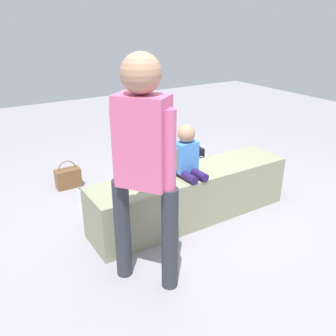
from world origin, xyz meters
TOP-DOWN VIEW (x-y plane):
  - ground_plane at (0.00, 0.00)m, footprint 12.00×12.00m
  - concrete_ledge at (0.00, 0.00)m, footprint 2.06×0.49m
  - child_seated at (-0.09, -0.04)m, footprint 0.28×0.32m
  - adult_standing at (-0.83, -0.57)m, footprint 0.37×0.42m
  - cake_plate at (-0.39, -0.03)m, footprint 0.22×0.22m
  - gift_bag at (0.57, 0.68)m, footprint 0.24×0.08m
  - railing_post at (0.07, 0.95)m, footprint 0.36×0.36m
  - water_bottle_near_gift at (-0.84, 0.88)m, footprint 0.06×0.06m
  - cake_box_white at (-0.53, 0.47)m, footprint 0.33×0.37m
  - handbag_black_leather at (0.87, 1.18)m, footprint 0.31×0.12m
  - handbag_brown_canvas at (-0.83, 1.34)m, footprint 0.29×0.14m

SIDE VIEW (x-z plane):
  - ground_plane at x=0.00m, z-range 0.00..0.00m
  - cake_box_white at x=-0.53m, z-range 0.00..0.12m
  - water_bottle_near_gift at x=-0.84m, z-range -0.01..0.18m
  - handbag_black_leather at x=0.87m, z-range -0.05..0.25m
  - handbag_brown_canvas at x=-0.83m, z-range -0.05..0.29m
  - gift_bag at x=0.57m, z-range -0.02..0.29m
  - concrete_ledge at x=0.00m, z-range 0.00..0.50m
  - railing_post at x=0.07m, z-range -0.13..0.82m
  - cake_plate at x=-0.39m, z-range 0.49..0.56m
  - child_seated at x=-0.09m, z-range 0.47..0.96m
  - adult_standing at x=-0.83m, z-range 0.17..1.86m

